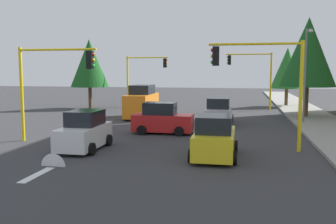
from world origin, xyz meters
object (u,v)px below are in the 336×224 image
object	(u,v)px
car_yellow	(215,138)
tree_roadside_mid	(308,52)
traffic_signal_far_right	(144,71)
traffic_signal_near_left	(263,73)
tree_roadside_far	(287,68)
traffic_signal_far_left	(253,70)
car_silver	(219,112)
tree_opposite_side	(89,63)
car_red	(162,119)
street_lamp_curbside	(306,65)
delivery_van_orange	(142,103)
traffic_signal_near_right	(52,75)
car_white	(84,132)

from	to	relation	value
car_yellow	tree_roadside_mid	bearing A→B (deg)	157.97
traffic_signal_far_right	tree_roadside_mid	bearing A→B (deg)	69.04
traffic_signal_near_left	tree_roadside_far	xyz separation A→B (m)	(-24.00, 3.84, 0.36)
traffic_signal_far_left	car_silver	size ratio (longest dim) A/B	1.39
traffic_signal_near_left	tree_opposite_side	bearing A→B (deg)	-137.21
traffic_signal_near_left	tree_roadside_far	size ratio (longest dim) A/B	0.84
tree_roadside_far	car_red	distance (m)	22.50
traffic_signal_far_right	tree_opposite_side	world-z (taller)	tree_opposite_side
street_lamp_curbside	tree_roadside_far	xyz separation A→B (m)	(-14.39, 0.30, -0.12)
delivery_van_orange	car_silver	world-z (taller)	delivery_van_orange
car_yellow	traffic_signal_near_right	bearing A→B (deg)	-102.74
car_red	car_white	world-z (taller)	same
traffic_signal_far_left	car_red	size ratio (longest dim) A/B	1.51
tree_roadside_mid	delivery_van_orange	distance (m)	14.46
traffic_signal_near_right	car_white	distance (m)	4.10
traffic_signal_far_left	car_red	xyz separation A→B (m)	(16.00, -5.96, -3.17)
traffic_signal_near_left	delivery_van_orange	bearing A→B (deg)	-140.56
traffic_signal_far_left	traffic_signal_far_right	distance (m)	11.38
car_yellow	tree_opposite_side	bearing A→B (deg)	-144.15
traffic_signal_far_right	tree_roadside_mid	distance (m)	16.85
traffic_signal_far_left	car_yellow	distance (m)	22.40
traffic_signal_near_left	car_yellow	size ratio (longest dim) A/B	1.38
traffic_signal_near_right	tree_roadside_mid	size ratio (longest dim) A/B	0.63
traffic_signal_far_right	car_silver	xyz separation A→B (m)	(11.10, 8.67, -2.99)
traffic_signal_near_right	tree_roadside_far	bearing A→B (deg)	147.77
traffic_signal_far_left	traffic_signal_near_left	xyz separation A→B (m)	(20.00, -0.05, -0.21)
car_red	car_yellow	world-z (taller)	same
car_red	car_silver	distance (m)	5.89
street_lamp_curbside	tree_roadside_mid	bearing A→B (deg)	169.67
traffic_signal_far_right	tree_roadside_far	bearing A→B (deg)	104.77
tree_roadside_far	traffic_signal_near_left	bearing A→B (deg)	-9.09
traffic_signal_far_left	tree_roadside_far	size ratio (longest dim) A/B	0.89
tree_roadside_mid	car_white	world-z (taller)	tree_roadside_mid
traffic_signal_near_left	tree_roadside_mid	xyz separation A→B (m)	(-14.00, 4.34, 1.63)
traffic_signal_far_right	car_silver	world-z (taller)	traffic_signal_far_right
traffic_signal_near_left	tree_roadside_far	bearing A→B (deg)	170.91
traffic_signal_near_right	traffic_signal_near_left	bearing A→B (deg)	90.00
car_red	street_lamp_curbside	bearing A→B (deg)	120.69
traffic_signal_far_left	car_red	world-z (taller)	traffic_signal_far_left
traffic_signal_far_left	traffic_signal_far_right	bearing A→B (deg)	-90.00
street_lamp_curbside	tree_roadside_mid	world-z (taller)	tree_roadside_mid
street_lamp_curbside	car_yellow	world-z (taller)	street_lamp_curbside
street_lamp_curbside	tree_opposite_side	size ratio (longest dim) A/B	0.97
tree_roadside_far	car_red	bearing A→B (deg)	-26.00
delivery_van_orange	car_yellow	size ratio (longest dim) A/B	1.21
traffic_signal_near_left	tree_roadside_mid	world-z (taller)	tree_roadside_mid
tree_roadside_far	car_silver	xyz separation A→B (m)	(15.10, -6.49, -3.32)
traffic_signal_far_left	traffic_signal_near_left	size ratio (longest dim) A/B	1.06
traffic_signal_near_left	car_yellow	xyz separation A→B (m)	(2.07, -2.16, -2.96)
tree_opposite_side	traffic_signal_far_right	bearing A→B (deg)	110.56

